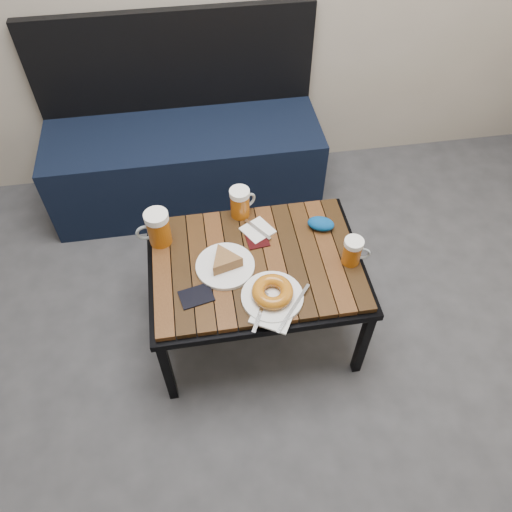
{
  "coord_description": "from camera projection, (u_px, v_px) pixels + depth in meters",
  "views": [
    {
      "loc": [
        -0.12,
        -0.38,
        1.97
      ],
      "look_at": [
        0.08,
        0.83,
        0.5
      ],
      "focal_mm": 35.0,
      "sensor_mm": 36.0,
      "label": 1
    }
  ],
  "objects": [
    {
      "name": "beer_mug_centre",
      "position": [
        240.0,
        202.0,
        2.05
      ],
      "size": [
        0.13,
        0.11,
        0.13
      ],
      "rotation": [
        0.0,
        0.0,
        0.52
      ],
      "color": "#9F4D0C",
      "rests_on": "cafe_table"
    },
    {
      "name": "passport_burgundy",
      "position": [
        256.0,
        237.0,
        2.01
      ],
      "size": [
        0.1,
        0.13,
        0.01
      ],
      "primitive_type": "cube",
      "rotation": [
        0.0,
        0.0,
        0.1
      ],
      "color": "black",
      "rests_on": "cafe_table"
    },
    {
      "name": "napkin_left",
      "position": [
        258.0,
        230.0,
        2.03
      ],
      "size": [
        0.15,
        0.15,
        0.01
      ],
      "rotation": [
        0.0,
        0.0,
        0.51
      ],
      "color": "white",
      "rests_on": "cafe_table"
    },
    {
      "name": "cafe_table",
      "position": [
        256.0,
        268.0,
        1.97
      ],
      "size": [
        0.84,
        0.62,
        0.47
      ],
      "color": "black",
      "rests_on": "ground"
    },
    {
      "name": "beer_mug_right",
      "position": [
        353.0,
        251.0,
        1.89
      ],
      "size": [
        0.11,
        0.08,
        0.12
      ],
      "rotation": [
        0.0,
        0.0,
        -0.23
      ],
      "color": "#9F4D0C",
      "rests_on": "cafe_table"
    },
    {
      "name": "napkin_right",
      "position": [
        272.0,
        315.0,
        1.77
      ],
      "size": [
        0.18,
        0.17,
        0.01
      ],
      "rotation": [
        0.0,
        0.0,
        -0.53
      ],
      "color": "white",
      "rests_on": "cafe_table"
    },
    {
      "name": "passport_navy",
      "position": [
        196.0,
        296.0,
        1.82
      ],
      "size": [
        0.14,
        0.11,
        0.01
      ],
      "primitive_type": "cube",
      "rotation": [
        0.0,
        0.0,
        -1.36
      ],
      "color": "black",
      "rests_on": "cafe_table"
    },
    {
      "name": "beer_mug_left",
      "position": [
        158.0,
        228.0,
        1.94
      ],
      "size": [
        0.14,
        0.1,
        0.15
      ],
      "rotation": [
        0.0,
        0.0,
        3.23
      ],
      "color": "#9F4D0C",
      "rests_on": "cafe_table"
    },
    {
      "name": "knit_pouch",
      "position": [
        321.0,
        224.0,
        2.03
      ],
      "size": [
        0.13,
        0.11,
        0.05
      ],
      "primitive_type": "ellipsoid",
      "rotation": [
        0.0,
        0.0,
        -0.39
      ],
      "color": "navy",
      "rests_on": "cafe_table"
    },
    {
      "name": "plate_pie",
      "position": [
        225.0,
        263.0,
        1.9
      ],
      "size": [
        0.23,
        0.23,
        0.06
      ],
      "color": "white",
      "rests_on": "cafe_table"
    },
    {
      "name": "bench",
      "position": [
        185.0,
        156.0,
        2.66
      ],
      "size": [
        1.4,
        0.5,
        0.95
      ],
      "color": "black",
      "rests_on": "ground"
    },
    {
      "name": "plate_bagel",
      "position": [
        272.0,
        294.0,
        1.8
      ],
      "size": [
        0.26,
        0.28,
        0.06
      ],
      "color": "white",
      "rests_on": "cafe_table"
    }
  ]
}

